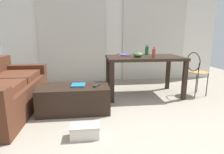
% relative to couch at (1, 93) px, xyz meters
% --- Properties ---
extents(ground_plane, '(7.78, 7.78, 0.00)m').
position_rel_couch_xyz_m(ground_plane, '(1.94, -0.08, -0.31)').
color(ground_plane, gray).
extents(wall_back, '(5.37, 0.10, 2.60)m').
position_rel_couch_xyz_m(wall_back, '(1.94, 1.94, 0.99)').
color(wall_back, silver).
rests_on(wall_back, ground).
extents(curtains, '(3.67, 0.03, 2.17)m').
position_rel_couch_xyz_m(curtains, '(1.94, 1.86, 0.78)').
color(curtains, beige).
rests_on(curtains, ground).
extents(couch, '(0.87, 1.86, 0.78)m').
position_rel_couch_xyz_m(couch, '(0.00, 0.00, 0.00)').
color(couch, '#4C2819').
rests_on(couch, ground).
extents(coffee_table, '(1.05, 0.51, 0.39)m').
position_rel_couch_xyz_m(coffee_table, '(1.08, -0.09, -0.11)').
color(coffee_table, black).
rests_on(coffee_table, ground).
extents(craft_table, '(1.40, 0.82, 0.75)m').
position_rel_couch_xyz_m(craft_table, '(2.34, 0.58, 0.35)').
color(craft_table, black).
rests_on(craft_table, ground).
extents(wire_chair, '(0.36, 0.38, 0.84)m').
position_rel_couch_xyz_m(wire_chair, '(3.31, 0.43, 0.22)').
color(wire_chair, '#B7844C').
rests_on(wire_chair, ground).
extents(bottle_near, '(0.07, 0.07, 0.20)m').
position_rel_couch_xyz_m(bottle_near, '(2.49, 0.90, 0.53)').
color(bottle_near, '#195B2D').
rests_on(bottle_near, craft_table).
extents(bottle_far, '(0.06, 0.06, 0.19)m').
position_rel_couch_xyz_m(bottle_far, '(2.44, 0.33, 0.52)').
color(bottle_far, '#99332D').
rests_on(bottle_far, craft_table).
extents(bowl, '(0.18, 0.18, 0.09)m').
position_rel_couch_xyz_m(bowl, '(2.19, 0.47, 0.49)').
color(bowl, '#477033').
rests_on(bowl, craft_table).
extents(book_stack, '(0.27, 0.32, 0.03)m').
position_rel_couch_xyz_m(book_stack, '(1.99, 0.79, 0.46)').
color(book_stack, red).
rests_on(book_stack, craft_table).
extents(tv_remote_primary, '(0.13, 0.17, 0.02)m').
position_rel_couch_xyz_m(tv_remote_primary, '(1.42, -0.12, 0.10)').
color(tv_remote_primary, '#232326').
rests_on(tv_remote_primary, coffee_table).
extents(magazine, '(0.22, 0.24, 0.02)m').
position_rel_couch_xyz_m(magazine, '(1.14, -0.06, 0.10)').
color(magazine, '#1E668C').
rests_on(magazine, coffee_table).
extents(shoebox, '(0.33, 0.19, 0.15)m').
position_rel_couch_xyz_m(shoebox, '(1.24, -0.87, -0.23)').
color(shoebox, beige).
rests_on(shoebox, ground).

